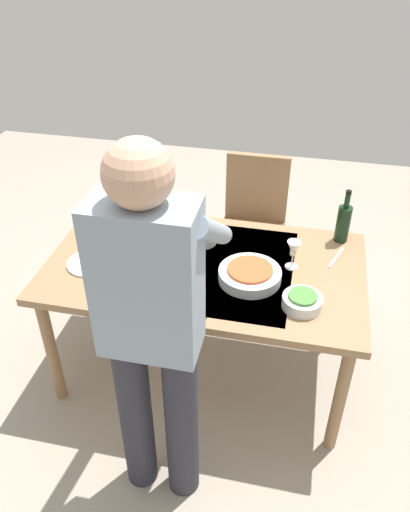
% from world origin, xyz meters
% --- Properties ---
extents(ground_plane, '(6.00, 6.00, 0.00)m').
position_xyz_m(ground_plane, '(0.00, 0.00, 0.00)').
color(ground_plane, '#9E9384').
extents(dining_table, '(1.57, 0.90, 0.73)m').
position_xyz_m(dining_table, '(0.00, 0.00, 0.66)').
color(dining_table, '#93704C').
rests_on(dining_table, ground_plane).
extents(chair_near, '(0.40, 0.40, 0.91)m').
position_xyz_m(chair_near, '(-0.14, -0.83, 0.53)').
color(chair_near, brown).
rests_on(chair_near, ground_plane).
extents(person_server, '(0.42, 0.61, 1.69)m').
position_xyz_m(person_server, '(0.04, 0.71, 0.96)').
color(person_server, '#2D2D38').
rests_on(person_server, ground_plane).
extents(wine_bottle, '(0.07, 0.07, 0.30)m').
position_xyz_m(wine_bottle, '(-0.66, -0.37, 0.84)').
color(wine_bottle, black).
rests_on(wine_bottle, dining_table).
extents(wine_glass_left, '(0.07, 0.07, 0.15)m').
position_xyz_m(wine_glass_left, '(-0.42, -0.07, 0.84)').
color(wine_glass_left, white).
rests_on(wine_glass_left, dining_table).
extents(water_cup_near_left, '(0.07, 0.07, 0.10)m').
position_xyz_m(water_cup_near_left, '(0.24, -0.31, 0.78)').
color(water_cup_near_left, silver).
rests_on(water_cup_near_left, dining_table).
extents(water_cup_near_right, '(0.07, 0.07, 0.09)m').
position_xyz_m(water_cup_near_right, '(0.11, 0.30, 0.78)').
color(water_cup_near_right, silver).
rests_on(water_cup_near_right, dining_table).
extents(water_cup_far_left, '(0.08, 0.08, 0.09)m').
position_xyz_m(water_cup_far_left, '(0.35, 0.06, 0.78)').
color(water_cup_far_left, silver).
rests_on(water_cup_far_left, dining_table).
extents(serving_bowl_pasta, '(0.30, 0.30, 0.07)m').
position_xyz_m(serving_bowl_pasta, '(-0.24, 0.08, 0.76)').
color(serving_bowl_pasta, silver).
rests_on(serving_bowl_pasta, dining_table).
extents(side_bowl_salad, '(0.18, 0.18, 0.07)m').
position_xyz_m(side_bowl_salad, '(-0.49, 0.22, 0.76)').
color(side_bowl_salad, silver).
rests_on(side_bowl_salad, dining_table).
extents(side_bowl_bread, '(0.16, 0.16, 0.07)m').
position_xyz_m(side_bowl_bread, '(0.06, -0.19, 0.76)').
color(side_bowl_bread, silver).
rests_on(side_bowl_bread, dining_table).
extents(dinner_plate_near, '(0.23, 0.23, 0.01)m').
position_xyz_m(dinner_plate_near, '(0.56, 0.12, 0.74)').
color(dinner_plate_near, silver).
rests_on(dinner_plate_near, dining_table).
extents(table_knife, '(0.08, 0.19, 0.00)m').
position_xyz_m(table_knife, '(-0.64, -0.20, 0.73)').
color(table_knife, silver).
rests_on(table_knife, dining_table).
extents(table_fork, '(0.07, 0.18, 0.00)m').
position_xyz_m(table_fork, '(0.14, 0.02, 0.73)').
color(table_fork, silver).
rests_on(table_fork, dining_table).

